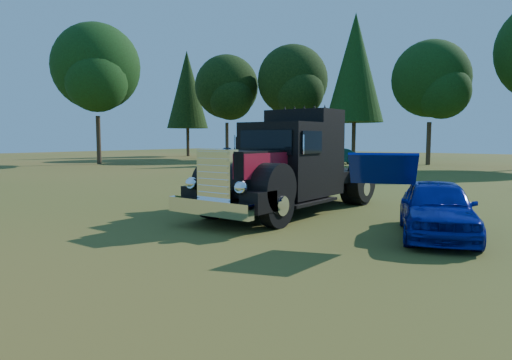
% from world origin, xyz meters
% --- Properties ---
extents(ground, '(120.00, 120.00, 0.00)m').
position_xyz_m(ground, '(0.00, 0.00, 0.00)').
color(ground, '#2C4C16').
rests_on(ground, ground).
extents(treeline, '(66.14, 24.04, 13.33)m').
position_xyz_m(treeline, '(-4.19, 27.80, 7.56)').
color(treeline, '#2D2116').
rests_on(treeline, ground).
extents(diamond_t_truck, '(3.37, 7.16, 3.00)m').
position_xyz_m(diamond_t_truck, '(0.01, 2.88, 1.28)').
color(diamond_t_truck, black).
rests_on(diamond_t_truck, ground).
extents(hotrod_coupe, '(2.77, 4.26, 1.89)m').
position_xyz_m(hotrod_coupe, '(4.39, 2.15, 0.64)').
color(hotrod_coupe, '#080CB1').
rests_on(hotrod_coupe, ground).
extents(spectator_near, '(0.63, 0.77, 1.83)m').
position_xyz_m(spectator_near, '(-2.36, 2.51, 0.91)').
color(spectator_near, '#1F3348').
rests_on(spectator_near, ground).
extents(spectator_far, '(1.12, 1.14, 1.86)m').
position_xyz_m(spectator_far, '(-2.18, 2.79, 0.93)').
color(spectator_far, '#1C1E42').
rests_on(spectator_far, ground).
extents(distant_teal_car, '(3.11, 4.21, 1.32)m').
position_xyz_m(distant_teal_car, '(-10.40, 25.44, 0.66)').
color(distant_teal_car, '#092D37').
rests_on(distant_teal_car, ground).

